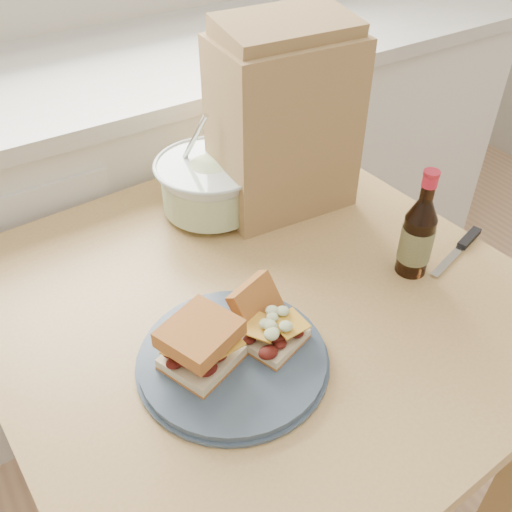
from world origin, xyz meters
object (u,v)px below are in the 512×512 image
coleslaw_bowl (211,188)px  beer_bottle (418,236)px  paper_bag (284,126)px  dining_table (258,337)px  plate (233,359)px

coleslaw_bowl → beer_bottle: 0.44m
coleslaw_bowl → paper_bag: paper_bag is taller
dining_table → plate: 0.21m
dining_table → paper_bag: 0.43m
dining_table → paper_bag: bearing=44.4°
dining_table → beer_bottle: beer_bottle is taller
plate → paper_bag: (0.33, 0.34, 0.17)m
plate → beer_bottle: size_ratio=1.37×
dining_table → coleslaw_bowl: 0.33m
beer_bottle → paper_bag: 0.35m
coleslaw_bowl → paper_bag: size_ratio=0.64×
coleslaw_bowl → paper_bag: 0.20m
plate → paper_bag: paper_bag is taller
coleslaw_bowl → paper_bag: (0.15, -0.05, 0.12)m
plate → coleslaw_bowl: bearing=65.2°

